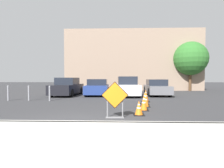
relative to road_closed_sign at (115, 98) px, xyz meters
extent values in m
plane|color=#333335|center=(-1.20, 8.91, -0.75)|extent=(96.00, 96.00, 0.00)
cube|color=#ADAAA3|center=(-1.20, -2.58, -0.68)|extent=(26.55, 2.97, 0.14)
cube|color=#ADAAA3|center=(-1.20, -1.09, -0.68)|extent=(26.55, 0.20, 0.14)
cube|color=black|center=(0.00, 0.00, 0.13)|extent=(1.03, 0.02, 1.03)
cube|color=orange|center=(0.00, -0.02, 0.13)|extent=(0.97, 0.02, 0.97)
cube|color=slate|center=(0.00, 0.04, -0.74)|extent=(0.70, 0.20, 0.02)
cube|color=slate|center=(-0.29, 0.04, -0.31)|extent=(0.04, 0.04, 0.88)
cube|color=slate|center=(0.29, 0.04, -0.31)|extent=(0.04, 0.04, 0.88)
cube|color=black|center=(0.97, 0.54, -0.74)|extent=(0.43, 0.43, 0.03)
cone|color=orange|center=(0.97, 0.54, -0.44)|extent=(0.32, 0.32, 0.57)
cylinder|color=white|center=(0.97, 0.54, -0.31)|extent=(0.10, 0.10, 0.05)
cylinder|color=white|center=(0.97, 0.54, -0.45)|extent=(0.18, 0.18, 0.05)
cube|color=black|center=(1.33, 1.57, -0.74)|extent=(0.42, 0.42, 0.03)
cone|color=orange|center=(1.33, 1.57, -0.36)|extent=(0.31, 0.31, 0.72)
cylinder|color=white|center=(1.33, 1.57, -0.20)|extent=(0.10, 0.10, 0.06)
cylinder|color=white|center=(1.33, 1.57, -0.37)|extent=(0.18, 0.18, 0.06)
cube|color=black|center=(1.57, 2.63, -0.74)|extent=(0.46, 0.46, 0.03)
cone|color=orange|center=(1.57, 2.63, -0.35)|extent=(0.34, 0.34, 0.75)
cylinder|color=white|center=(1.57, 2.63, -0.18)|extent=(0.11, 0.11, 0.07)
cylinder|color=white|center=(1.57, 2.63, -0.36)|extent=(0.19, 0.19, 0.07)
cube|color=black|center=(1.67, 3.59, -0.74)|extent=(0.47, 0.47, 0.03)
cone|color=orange|center=(1.67, 3.59, -0.39)|extent=(0.35, 0.35, 0.66)
cylinder|color=white|center=(1.67, 3.59, -0.24)|extent=(0.11, 0.11, 0.06)
cylinder|color=white|center=(1.67, 3.59, -0.40)|extent=(0.19, 0.19, 0.06)
cube|color=black|center=(1.89, 4.61, -0.74)|extent=(0.50, 0.50, 0.03)
cone|color=orange|center=(1.89, 4.61, -0.34)|extent=(0.37, 0.37, 0.75)
cylinder|color=white|center=(1.89, 4.61, -0.18)|extent=(0.11, 0.11, 0.07)
cylinder|color=white|center=(1.89, 4.61, -0.36)|extent=(0.20, 0.20, 0.07)
cube|color=black|center=(-4.33, 8.54, -0.18)|extent=(2.08, 4.37, 0.78)
cube|color=#1E232D|center=(-4.33, 8.65, 0.50)|extent=(1.72, 2.06, 0.60)
cylinder|color=black|center=(-3.58, 7.17, -0.43)|extent=(0.24, 0.65, 0.64)
cylinder|color=black|center=(-5.25, 7.27, -0.43)|extent=(0.24, 0.65, 0.64)
cylinder|color=black|center=(-3.42, 9.81, -0.43)|extent=(0.24, 0.65, 0.64)
cylinder|color=black|center=(-5.09, 9.91, -0.43)|extent=(0.24, 0.65, 0.64)
cube|color=navy|center=(-1.71, 8.97, -0.21)|extent=(1.98, 4.25, 0.71)
cube|color=#1E232D|center=(-1.71, 9.08, 0.41)|extent=(1.71, 1.97, 0.53)
cylinder|color=black|center=(-0.81, 7.69, -0.42)|extent=(0.21, 0.67, 0.67)
cylinder|color=black|center=(-2.55, 7.65, -0.42)|extent=(0.21, 0.67, 0.67)
cylinder|color=black|center=(-0.87, 10.30, -0.42)|extent=(0.21, 0.67, 0.67)
cylinder|color=black|center=(-2.61, 10.26, -0.42)|extent=(0.21, 0.67, 0.67)
cube|color=silver|center=(0.92, 8.38, -0.16)|extent=(1.88, 4.38, 0.79)
cube|color=#1E232D|center=(0.91, 8.49, 0.56)|extent=(1.61, 2.03, 0.67)
cylinder|color=black|center=(1.76, 7.06, -0.40)|extent=(0.22, 0.71, 0.70)
cylinder|color=black|center=(0.14, 7.02, -0.40)|extent=(0.22, 0.71, 0.70)
cylinder|color=black|center=(1.69, 9.74, -0.40)|extent=(0.22, 0.71, 0.70)
cylinder|color=black|center=(0.07, 9.70, -0.40)|extent=(0.22, 0.71, 0.70)
cube|color=slate|center=(3.54, 8.94, -0.22)|extent=(1.90, 4.14, 0.66)
cube|color=#1E232D|center=(3.54, 9.04, 0.38)|extent=(1.63, 1.92, 0.54)
cylinder|color=black|center=(4.34, 7.65, -0.39)|extent=(0.22, 0.72, 0.72)
cylinder|color=black|center=(2.68, 7.68, -0.39)|extent=(0.22, 0.72, 0.72)
cylinder|color=black|center=(4.40, 10.19, -0.39)|extent=(0.22, 0.72, 0.72)
cylinder|color=black|center=(2.74, 10.23, -0.39)|extent=(0.22, 0.72, 0.72)
cylinder|color=gray|center=(-4.43, 4.85, -0.28)|extent=(0.11, 0.11, 0.95)
sphere|color=gray|center=(-4.43, 4.85, 0.20)|extent=(0.12, 0.12, 0.12)
cylinder|color=gray|center=(-5.84, 4.85, -0.27)|extent=(0.11, 0.11, 0.96)
sphere|color=gray|center=(-5.84, 4.85, 0.21)|extent=(0.12, 0.12, 0.12)
cylinder|color=gray|center=(-7.25, 4.85, -0.27)|extent=(0.11, 0.11, 0.96)
sphere|color=gray|center=(-7.25, 4.85, 0.21)|extent=(0.12, 0.12, 0.12)
cube|color=gray|center=(2.00, 16.97, 2.98)|extent=(16.84, 5.00, 7.47)
cylinder|color=#513823|center=(8.59, 14.18, 0.42)|extent=(0.32, 0.32, 2.34)
sphere|color=#2D6B28|center=(8.59, 14.18, 3.05)|extent=(3.90, 3.90, 3.90)
camera|label=1|loc=(0.11, -6.58, 0.77)|focal=28.00mm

